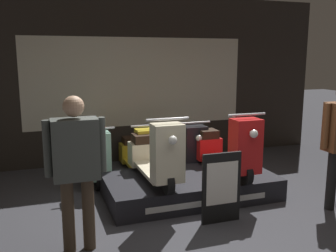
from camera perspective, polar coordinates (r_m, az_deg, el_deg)
ground_plane at (r=4.78m, az=5.73°, el=-14.83°), size 30.00×30.00×0.00m
shop_wall_back at (r=7.37m, az=-4.65°, el=7.09°), size 7.86×0.09×3.20m
display_platform at (r=5.61m, az=3.33°, el=-9.09°), size 2.47×1.30×0.32m
scooter_display_left at (r=5.20m, az=-1.95°, el=-4.53°), size 0.55×1.62×0.98m
scooter_display_right at (r=5.61m, az=8.97°, el=-3.50°), size 0.55×1.62×0.98m
scooter_backrow_0 at (r=6.38m, az=-11.34°, el=-4.82°), size 0.55×1.62×0.98m
scooter_backrow_1 at (r=6.53m, az=-4.31°, el=-4.28°), size 0.55×1.62×0.98m
scooter_backrow_2 at (r=6.77m, az=2.30°, el=-3.72°), size 0.55×1.62×0.98m
person_left_browsing at (r=3.97m, az=-13.85°, el=-5.12°), size 0.63×0.26×1.66m
price_sign_board at (r=4.72m, az=8.14°, el=-9.28°), size 0.51×0.04×0.89m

